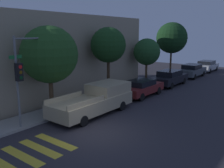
{
  "coord_description": "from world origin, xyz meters",
  "views": [
    {
      "loc": [
        -8.84,
        -7.9,
        4.96
      ],
      "look_at": [
        4.08,
        2.1,
        1.6
      ],
      "focal_mm": 40.0,
      "sensor_mm": 36.0,
      "label": 1
    }
  ],
  "objects_px": {
    "tree_midblock": "(108,45)",
    "sedan_far_end": "(192,70)",
    "tree_behind_truck": "(172,38)",
    "traffic_light_pole": "(26,66)",
    "sedan_middle": "(170,78)",
    "tree_far_end": "(147,52)",
    "sedan_tail_of_row": "(207,66)",
    "tree_near_corner": "(49,55)",
    "pickup_truck": "(96,100)",
    "sedan_near_corner": "(141,87)"
  },
  "relations": [
    {
      "from": "sedan_near_corner",
      "to": "tree_far_end",
      "type": "distance_m",
      "value": 5.22
    },
    {
      "from": "traffic_light_pole",
      "to": "sedan_middle",
      "type": "relative_size",
      "value": 1.04
    },
    {
      "from": "tree_midblock",
      "to": "tree_far_end",
      "type": "height_order",
      "value": "tree_midblock"
    },
    {
      "from": "sedan_tail_of_row",
      "to": "traffic_light_pole",
      "type": "bearing_deg",
      "value": 177.18
    },
    {
      "from": "traffic_light_pole",
      "to": "tree_midblock",
      "type": "height_order",
      "value": "tree_midblock"
    },
    {
      "from": "sedan_far_end",
      "to": "tree_behind_truck",
      "type": "xyz_separation_m",
      "value": [
        -1.46,
        1.99,
        3.63
      ]
    },
    {
      "from": "traffic_light_pole",
      "to": "tree_near_corner",
      "type": "height_order",
      "value": "tree_near_corner"
    },
    {
      "from": "pickup_truck",
      "to": "sedan_far_end",
      "type": "bearing_deg",
      "value": 0.0
    },
    {
      "from": "pickup_truck",
      "to": "sedan_near_corner",
      "type": "distance_m",
      "value": 5.45
    },
    {
      "from": "sedan_tail_of_row",
      "to": "tree_midblock",
      "type": "relative_size",
      "value": 0.84
    },
    {
      "from": "tree_far_end",
      "to": "tree_behind_truck",
      "type": "relative_size",
      "value": 0.73
    },
    {
      "from": "tree_far_end",
      "to": "tree_behind_truck",
      "type": "height_order",
      "value": "tree_behind_truck"
    },
    {
      "from": "sedan_far_end",
      "to": "tree_behind_truck",
      "type": "distance_m",
      "value": 4.39
    },
    {
      "from": "sedan_near_corner",
      "to": "sedan_far_end",
      "type": "distance_m",
      "value": 11.06
    },
    {
      "from": "sedan_near_corner",
      "to": "tree_near_corner",
      "type": "bearing_deg",
      "value": 164.83
    },
    {
      "from": "pickup_truck",
      "to": "sedan_far_end",
      "type": "xyz_separation_m",
      "value": [
        16.51,
        0.0,
        -0.1
      ]
    },
    {
      "from": "traffic_light_pole",
      "to": "sedan_near_corner",
      "type": "xyz_separation_m",
      "value": [
        9.42,
        -1.27,
        -2.59
      ]
    },
    {
      "from": "sedan_tail_of_row",
      "to": "tree_far_end",
      "type": "relative_size",
      "value": 1.02
    },
    {
      "from": "pickup_truck",
      "to": "sedan_middle",
      "type": "xyz_separation_m",
      "value": [
        10.67,
        0.0,
        -0.11
      ]
    },
    {
      "from": "sedan_far_end",
      "to": "sedan_middle",
      "type": "bearing_deg",
      "value": 180.0
    },
    {
      "from": "sedan_far_end",
      "to": "pickup_truck",
      "type": "bearing_deg",
      "value": 180.0
    },
    {
      "from": "pickup_truck",
      "to": "sedan_far_end",
      "type": "distance_m",
      "value": 16.51
    },
    {
      "from": "traffic_light_pole",
      "to": "tree_behind_truck",
      "type": "xyz_separation_m",
      "value": [
        19.02,
        0.72,
        1.11
      ]
    },
    {
      "from": "tree_near_corner",
      "to": "tree_far_end",
      "type": "bearing_deg",
      "value": 0.0
    },
    {
      "from": "tree_far_end",
      "to": "sedan_near_corner",
      "type": "bearing_deg",
      "value": -154.4
    },
    {
      "from": "sedan_near_corner",
      "to": "tree_far_end",
      "type": "height_order",
      "value": "tree_far_end"
    },
    {
      "from": "pickup_truck",
      "to": "tree_midblock",
      "type": "xyz_separation_m",
      "value": [
        3.71,
        1.99,
        3.16
      ]
    },
    {
      "from": "sedan_middle",
      "to": "sedan_far_end",
      "type": "relative_size",
      "value": 1.02
    },
    {
      "from": "pickup_truck",
      "to": "tree_near_corner",
      "type": "distance_m",
      "value": 3.93
    },
    {
      "from": "sedan_near_corner",
      "to": "sedan_middle",
      "type": "bearing_deg",
      "value": -0.0
    },
    {
      "from": "sedan_middle",
      "to": "sedan_near_corner",
      "type": "bearing_deg",
      "value": 180.0
    },
    {
      "from": "sedan_tail_of_row",
      "to": "tree_behind_truck",
      "type": "height_order",
      "value": "tree_behind_truck"
    },
    {
      "from": "sedan_far_end",
      "to": "sedan_near_corner",
      "type": "bearing_deg",
      "value": 180.0
    },
    {
      "from": "pickup_truck",
      "to": "tree_midblock",
      "type": "height_order",
      "value": "tree_midblock"
    },
    {
      "from": "sedan_tail_of_row",
      "to": "tree_near_corner",
      "type": "bearing_deg",
      "value": 175.2
    },
    {
      "from": "sedan_middle",
      "to": "sedan_far_end",
      "type": "xyz_separation_m",
      "value": [
        5.84,
        0.0,
        0.01
      ]
    },
    {
      "from": "sedan_tail_of_row",
      "to": "pickup_truck",
      "type": "bearing_deg",
      "value": 180.0
    },
    {
      "from": "tree_far_end",
      "to": "tree_near_corner",
      "type": "bearing_deg",
      "value": 180.0
    },
    {
      "from": "tree_midblock",
      "to": "sedan_far_end",
      "type": "bearing_deg",
      "value": -8.83
    },
    {
      "from": "sedan_middle",
      "to": "tree_near_corner",
      "type": "xyz_separation_m",
      "value": [
        -12.56,
        1.99,
        2.93
      ]
    },
    {
      "from": "sedan_near_corner",
      "to": "sedan_far_end",
      "type": "bearing_deg",
      "value": -0.0
    },
    {
      "from": "sedan_tail_of_row",
      "to": "sedan_middle",
      "type": "bearing_deg",
      "value": 180.0
    },
    {
      "from": "tree_near_corner",
      "to": "sedan_far_end",
      "type": "bearing_deg",
      "value": -6.17
    },
    {
      "from": "tree_near_corner",
      "to": "tree_far_end",
      "type": "height_order",
      "value": "tree_near_corner"
    },
    {
      "from": "sedan_near_corner",
      "to": "tree_midblock",
      "type": "xyz_separation_m",
      "value": [
        -1.73,
        1.99,
        3.33
      ]
    },
    {
      "from": "sedan_middle",
      "to": "sedan_tail_of_row",
      "type": "relative_size",
      "value": 1.02
    },
    {
      "from": "sedan_middle",
      "to": "tree_far_end",
      "type": "bearing_deg",
      "value": 118.47
    },
    {
      "from": "sedan_far_end",
      "to": "tree_far_end",
      "type": "bearing_deg",
      "value": 163.96
    },
    {
      "from": "tree_midblock",
      "to": "tree_far_end",
      "type": "relative_size",
      "value": 1.21
    },
    {
      "from": "traffic_light_pole",
      "to": "pickup_truck",
      "type": "bearing_deg",
      "value": -17.7
    }
  ]
}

